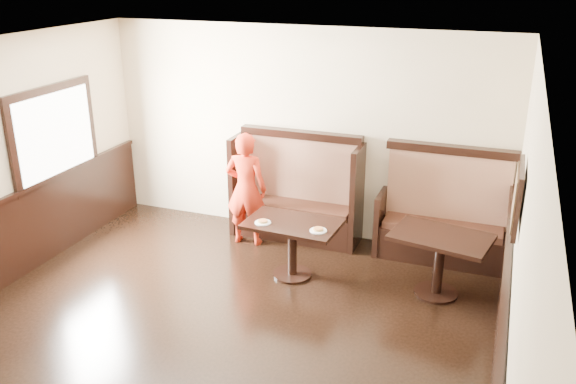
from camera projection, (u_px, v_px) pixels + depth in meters
The scene contains 9 objects.
ground at pixel (176, 377), 5.55m from camera, with size 7.00×7.00×0.00m, color black.
room_shell at pixel (159, 293), 5.66m from camera, with size 7.00×7.00×7.00m.
booth_main at pixel (297, 199), 8.25m from camera, with size 1.75×0.72×1.45m.
booth_neighbor at pixel (444, 223), 7.63m from camera, with size 1.65×0.72×1.45m.
table_main at pixel (292, 235), 7.17m from camera, with size 1.12×0.74×0.69m.
table_neighbor at pixel (440, 250), 6.75m from camera, with size 1.17×0.88×0.73m.
child at pixel (246, 189), 7.95m from camera, with size 0.56×0.36×1.52m, color red.
pizza_plate_left at pixel (263, 222), 7.09m from camera, with size 0.19×0.19×0.03m.
pizza_plate_right at pixel (318, 230), 6.88m from camera, with size 0.20×0.20×0.04m.
Camera 1 is at (2.55, -3.94, 3.57)m, focal length 38.00 mm.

